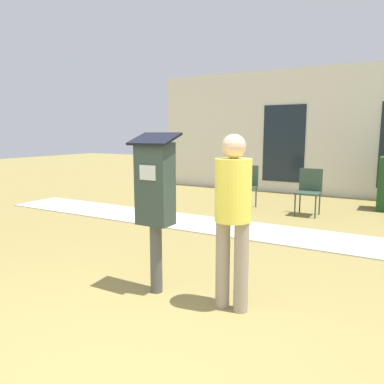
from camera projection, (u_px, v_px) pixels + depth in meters
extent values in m
cube|color=beige|center=(294.00, 236.00, 5.76)|extent=(12.00, 1.10, 0.02)
cube|color=silver|center=(342.00, 132.00, 9.18)|extent=(10.00, 0.24, 3.20)
cube|color=#19232D|center=(284.00, 144.00, 9.80)|extent=(1.10, 0.02, 2.00)
cylinder|color=#4C4C4C|center=(156.00, 258.00, 3.73)|extent=(0.12, 0.12, 0.70)
cube|color=#2D3D38|center=(155.00, 184.00, 3.61)|extent=(0.34, 0.22, 0.80)
cube|color=silver|center=(148.00, 173.00, 3.49)|extent=(0.18, 0.01, 0.14)
cube|color=black|center=(154.00, 139.00, 3.54)|extent=(0.44, 0.31, 0.12)
cylinder|color=gray|center=(223.00, 264.00, 3.40)|extent=(0.13, 0.13, 0.82)
cylinder|color=gray|center=(241.00, 267.00, 3.31)|extent=(0.13, 0.13, 0.82)
cylinder|color=#EADB4C|center=(233.00, 190.00, 3.25)|extent=(0.32, 0.32, 0.55)
sphere|color=#D8AD8C|center=(234.00, 146.00, 3.19)|extent=(0.21, 0.21, 0.21)
cylinder|color=#334738|center=(233.00, 199.00, 7.89)|extent=(0.03, 0.03, 0.42)
cylinder|color=#334738|center=(250.00, 200.00, 7.71)|extent=(0.03, 0.03, 0.42)
cylinder|color=#334738|center=(240.00, 196.00, 8.22)|extent=(0.03, 0.03, 0.42)
cylinder|color=#334738|center=(256.00, 197.00, 8.03)|extent=(0.03, 0.03, 0.42)
cube|color=#334738|center=(245.00, 187.00, 7.93)|extent=(0.44, 0.44, 0.04)
cube|color=#334738|center=(248.00, 175.00, 8.06)|extent=(0.44, 0.04, 0.44)
cylinder|color=#334738|center=(295.00, 205.00, 7.16)|extent=(0.03, 0.03, 0.42)
cylinder|color=#334738|center=(315.00, 207.00, 6.97)|extent=(0.03, 0.03, 0.42)
cylinder|color=#334738|center=(300.00, 202.00, 7.48)|extent=(0.03, 0.03, 0.42)
cylinder|color=#334738|center=(319.00, 204.00, 7.30)|extent=(0.03, 0.03, 0.42)
cube|color=#334738|center=(308.00, 193.00, 7.19)|extent=(0.44, 0.44, 0.04)
cube|color=#334738|center=(311.00, 180.00, 7.33)|extent=(0.44, 0.04, 0.44)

